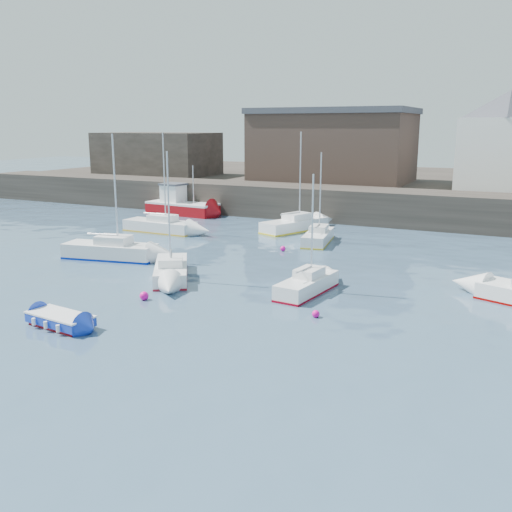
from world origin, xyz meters
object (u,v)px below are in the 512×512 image
at_px(buoy_far, 283,251).
at_px(sailboat_a, 111,250).
at_px(sailboat_f, 318,237).
at_px(sailboat_c, 307,284).
at_px(sailboat_e, 160,226).
at_px(fishing_boat, 181,205).
at_px(blue_dinghy, 60,319).
at_px(sailboat_h, 295,224).
at_px(buoy_mid, 316,317).
at_px(sailboat_b, 171,270).
at_px(buoy_near, 144,300).

bearing_deg(buoy_far, sailboat_a, -142.27).
height_order(sailboat_f, buoy_far, sailboat_f).
bearing_deg(sailboat_a, sailboat_c, -6.89).
bearing_deg(sailboat_e, fishing_boat, 113.46).
height_order(blue_dinghy, fishing_boat, fishing_boat).
distance_m(sailboat_c, sailboat_h, 18.33).
bearing_deg(sailboat_e, buoy_far, -11.01).
xyz_separation_m(sailboat_e, buoy_far, (12.08, -2.35, -0.53)).
xyz_separation_m(fishing_boat, buoy_far, (15.99, -11.37, -0.94)).
bearing_deg(buoy_mid, sailboat_e, 142.22).
height_order(sailboat_f, buoy_mid, sailboat_f).
xyz_separation_m(fishing_boat, sailboat_e, (3.91, -9.02, -0.41)).
bearing_deg(sailboat_b, blue_dinghy, -87.89).
bearing_deg(sailboat_b, sailboat_f, 72.47).
distance_m(blue_dinghy, sailboat_c, 12.38).
relative_size(blue_dinghy, buoy_near, 7.22).
bearing_deg(sailboat_c, buoy_mid, -63.20).
xyz_separation_m(sailboat_c, buoy_near, (-6.98, -4.74, -0.47)).
relative_size(blue_dinghy, sailboat_h, 0.41).
height_order(blue_dinghy, sailboat_f, sailboat_f).
bearing_deg(buoy_mid, sailboat_h, 114.68).
xyz_separation_m(blue_dinghy, buoy_far, (2.62, 18.52, -0.34)).
bearing_deg(blue_dinghy, sailboat_b, 92.11).
relative_size(buoy_mid, buoy_far, 0.94).
distance_m(buoy_near, buoy_far, 13.81).
bearing_deg(buoy_mid, buoy_near, -171.78).
relative_size(sailboat_b, buoy_far, 19.11).
distance_m(sailboat_e, sailboat_f, 13.40).
bearing_deg(buoy_far, sailboat_b, -107.30).
bearing_deg(sailboat_e, sailboat_b, -52.36).
distance_m(sailboat_c, buoy_near, 8.45).
bearing_deg(buoy_mid, fishing_boat, 134.01).
distance_m(sailboat_f, sailboat_h, 5.31).
xyz_separation_m(sailboat_a, buoy_mid, (16.29, -5.24, -0.57)).
xyz_separation_m(sailboat_e, sailboat_h, (9.79, 5.42, 0.00)).
bearing_deg(sailboat_h, buoy_mid, -65.32).
distance_m(blue_dinghy, fishing_boat, 32.75).
bearing_deg(buoy_mid, sailboat_b, 163.49).
bearing_deg(sailboat_f, sailboat_a, -133.80).
height_order(sailboat_b, sailboat_h, sailboat_h).
bearing_deg(sailboat_a, sailboat_b, -19.84).
xyz_separation_m(sailboat_a, buoy_near, (7.56, -6.50, -0.57)).
relative_size(sailboat_a, sailboat_h, 1.00).
bearing_deg(sailboat_c, buoy_far, 120.32).
xyz_separation_m(sailboat_f, buoy_far, (-1.24, -3.80, -0.47)).
distance_m(sailboat_a, sailboat_b, 6.75).
relative_size(sailboat_h, buoy_far, 21.42).
bearing_deg(sailboat_h, sailboat_b, -92.21).
relative_size(sailboat_b, sailboat_e, 0.90).
bearing_deg(sailboat_e, sailboat_f, 6.20).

